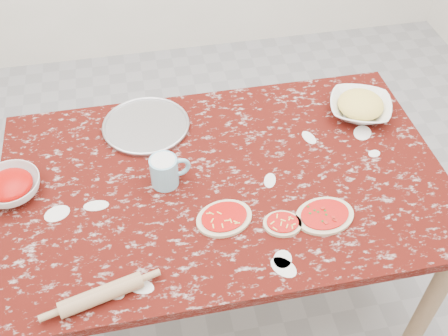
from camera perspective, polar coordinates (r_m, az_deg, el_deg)
ground at (r=2.51m, az=-0.00°, el=-12.81°), size 4.00×4.00×0.00m
worktable at (r=1.97m, az=-0.00°, el=-2.69°), size 1.60×1.00×0.75m
pizza_tray at (r=2.12m, az=-8.41°, el=4.50°), size 0.36×0.36×0.01m
sauce_bowl at (r=1.97m, az=-22.03°, el=-1.94°), size 0.27×0.27×0.07m
cheese_bowl at (r=2.21m, az=14.46°, el=6.31°), size 0.32×0.32×0.06m
flour_mug at (r=1.86m, az=-6.35°, el=-0.30°), size 0.15×0.10×0.11m
pizza_left at (r=1.77m, az=0.02°, el=-5.43°), size 0.22×0.19×0.02m
pizza_mid at (r=1.77m, az=6.33°, el=-5.99°), size 0.15×0.13×0.02m
pizza_right at (r=1.81m, az=10.81°, el=-5.08°), size 0.22×0.18×0.02m
rolling_pin at (r=1.63m, az=-13.11°, el=-13.18°), size 0.25×0.11×0.05m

